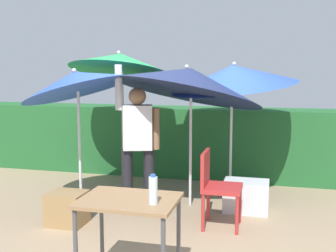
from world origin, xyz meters
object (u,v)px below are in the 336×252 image
(umbrella_rainbow, at_px, (76,82))
(person_vendor, at_px, (138,140))
(umbrella_navy, at_px, (189,81))
(bottle_water, at_px, (153,190))
(umbrella_yellow, at_px, (120,63))
(chair_plastic, at_px, (216,184))
(folding_table, at_px, (129,210))
(crate_cardboard, at_px, (67,208))
(umbrella_orange, at_px, (233,76))
(cooler_box, at_px, (246,196))

(umbrella_rainbow, xyz_separation_m, person_vendor, (0.80, 0.06, -0.73))
(umbrella_navy, distance_m, bottle_water, 2.48)
(bottle_water, bearing_deg, person_vendor, 111.73)
(umbrella_navy, height_order, person_vendor, umbrella_navy)
(umbrella_yellow, xyz_separation_m, chair_plastic, (1.63, -1.27, -1.41))
(umbrella_rainbow, relative_size, umbrella_yellow, 0.91)
(folding_table, bearing_deg, chair_plastic, 71.70)
(umbrella_navy, bearing_deg, umbrella_rainbow, -159.10)
(umbrella_rainbow, xyz_separation_m, umbrella_yellow, (0.20, 1.07, 0.25))
(umbrella_navy, distance_m, chair_plastic, 1.44)
(crate_cardboard, xyz_separation_m, bottle_water, (1.43, -1.27, 0.69))
(umbrella_navy, distance_m, folding_table, 2.47)
(umbrella_orange, xyz_separation_m, bottle_water, (-0.33, -2.87, -0.84))
(umbrella_yellow, height_order, umbrella_navy, umbrella_yellow)
(person_vendor, relative_size, crate_cardboard, 4.39)
(umbrella_yellow, relative_size, person_vendor, 1.19)
(umbrella_yellow, height_order, folding_table, umbrella_yellow)
(umbrella_orange, relative_size, chair_plastic, 2.30)
(folding_table, distance_m, bottle_water, 0.32)
(umbrella_orange, xyz_separation_m, chair_plastic, (-0.05, -1.24, -1.21))
(umbrella_rainbow, xyz_separation_m, folding_table, (1.32, -1.75, -0.99))
(crate_cardboard, distance_m, folding_table, 1.76)
(crate_cardboard, bearing_deg, umbrella_navy, 41.04)
(umbrella_orange, relative_size, folding_table, 2.56)
(crate_cardboard, height_order, folding_table, folding_table)
(umbrella_orange, xyz_separation_m, umbrella_navy, (-0.52, -0.52, -0.06))
(cooler_box, height_order, crate_cardboard, cooler_box)
(cooler_box, xyz_separation_m, bottle_water, (-0.59, -2.26, 0.68))
(umbrella_orange, distance_m, chair_plastic, 1.74)
(umbrella_yellow, xyz_separation_m, folding_table, (1.12, -2.82, -1.24))
(person_vendor, relative_size, folding_table, 2.35)
(person_vendor, bearing_deg, umbrella_navy, 39.62)
(umbrella_navy, bearing_deg, folding_table, -90.93)
(umbrella_navy, bearing_deg, crate_cardboard, -138.96)
(crate_cardboard, relative_size, bottle_water, 1.78)
(umbrella_yellow, distance_m, umbrella_navy, 1.30)
(cooler_box, bearing_deg, crate_cardboard, -154.02)
(chair_plastic, xyz_separation_m, cooler_box, (0.31, 0.63, -0.31))
(umbrella_orange, relative_size, bottle_water, 8.54)
(umbrella_rainbow, xyz_separation_m, umbrella_orange, (1.88, 1.04, 0.06))
(umbrella_rainbow, height_order, folding_table, umbrella_rainbow)
(cooler_box, bearing_deg, umbrella_navy, 173.21)
(umbrella_orange, xyz_separation_m, umbrella_yellow, (-1.68, 0.03, 0.19))
(umbrella_orange, bearing_deg, chair_plastic, -92.28)
(umbrella_yellow, xyz_separation_m, bottle_water, (1.35, -2.90, -1.03))
(person_vendor, height_order, chair_plastic, person_vendor)
(umbrella_orange, relative_size, cooler_box, 3.60)
(umbrella_yellow, height_order, person_vendor, umbrella_yellow)
(umbrella_navy, height_order, cooler_box, umbrella_navy)
(umbrella_yellow, bearing_deg, umbrella_rainbow, -100.58)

